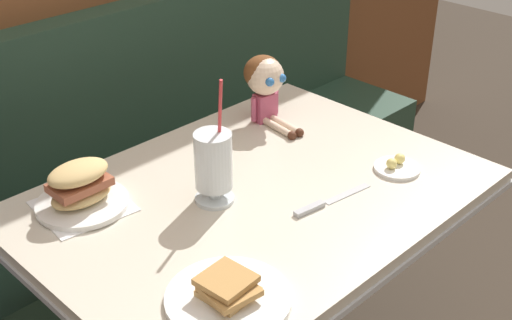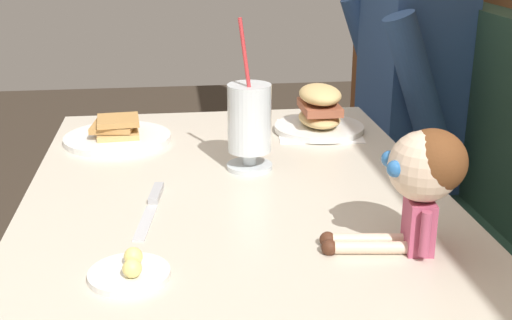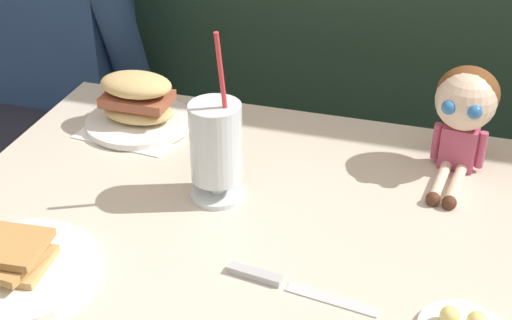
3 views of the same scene
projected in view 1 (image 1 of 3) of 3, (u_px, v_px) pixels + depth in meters
name	position (u px, v px, depth m)	size (l,w,h in m)	color
booth_bench	(122.00, 225.00, 2.28)	(2.60, 0.48, 1.00)	#233D2D
diner_table	(255.00, 255.00, 1.78)	(1.11, 0.81, 0.74)	beige
toast_plate	(228.00, 295.00, 1.33)	(0.25, 0.25, 0.06)	white
milkshake_glass	(214.00, 164.00, 1.60)	(0.10, 0.10, 0.32)	silver
sandwich_plate	(81.00, 190.00, 1.60)	(0.22, 0.22, 0.12)	white
butter_saucer	(397.00, 167.00, 1.77)	(0.12, 0.12, 0.04)	white
butter_knife	(320.00, 205.00, 1.63)	(0.24, 0.05, 0.01)	silver
seated_doll	(265.00, 80.00, 1.97)	(0.12, 0.22, 0.20)	#B74C6B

